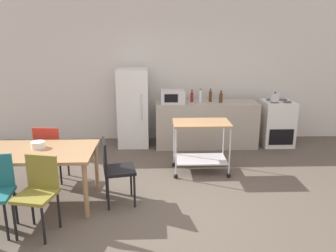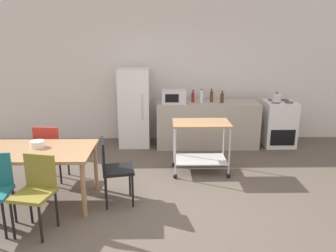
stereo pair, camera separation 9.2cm
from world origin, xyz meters
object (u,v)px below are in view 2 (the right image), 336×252
(dining_table, at_px, (36,155))
(stove_oven, at_px, (279,124))
(refrigerator, at_px, (135,108))
(fruit_bowl, at_px, (38,144))
(chair_black, at_px, (113,167))
(kettle, at_px, (277,98))
(chair_olive, at_px, (36,189))
(bottle_sesame_oil, at_px, (202,97))
(microwave, at_px, (174,97))
(bottle_vinegar, at_px, (222,98))
(kitchen_cart, at_px, (201,139))
(chair_red, at_px, (51,149))
(bottle_hot_sauce, at_px, (212,96))
(bottle_wine, at_px, (193,97))

(dining_table, distance_m, stove_oven, 4.66)
(refrigerator, relative_size, fruit_bowl, 8.49)
(chair_black, bearing_deg, kettle, -62.69)
(chair_olive, distance_m, bottle_sesame_oil, 3.76)
(microwave, distance_m, bottle_vinegar, 0.94)
(dining_table, distance_m, bottle_sesame_oil, 3.38)
(stove_oven, relative_size, bottle_sesame_oil, 3.47)
(dining_table, distance_m, refrigerator, 2.69)
(kitchen_cart, relative_size, fruit_bowl, 4.99)
(dining_table, height_order, chair_red, chair_red)
(chair_red, height_order, bottle_hot_sauce, bottle_hot_sauce)
(bottle_hot_sauce, bearing_deg, kettle, -4.96)
(chair_black, bearing_deg, stove_oven, -62.65)
(dining_table, relative_size, fruit_bowl, 8.22)
(chair_red, distance_m, microwave, 2.53)
(bottle_sesame_oil, relative_size, bottle_vinegar, 1.14)
(refrigerator, height_order, bottle_sesame_oil, refrigerator)
(bottle_wine, bearing_deg, chair_olive, -123.86)
(refrigerator, xyz_separation_m, bottle_sesame_oil, (1.32, -0.12, 0.23))
(microwave, relative_size, bottle_hot_sauce, 1.77)
(kitchen_cart, height_order, bottle_sesame_oil, bottle_sesame_oil)
(chair_red, relative_size, refrigerator, 0.57)
(bottle_sesame_oil, bearing_deg, refrigerator, 174.78)
(stove_oven, xyz_separation_m, bottle_hot_sauce, (-1.37, 0.01, 0.56))
(fruit_bowl, bearing_deg, chair_black, -7.54)
(microwave, height_order, bottle_sesame_oil, bottle_sesame_oil)
(bottle_hot_sauce, bearing_deg, microwave, -170.46)
(chair_red, height_order, kettle, kettle)
(chair_red, bearing_deg, bottle_sesame_oil, -141.56)
(dining_table, height_order, bottle_wine, bottle_wine)
(kettle, bearing_deg, fruit_bowl, -150.77)
(chair_olive, bearing_deg, fruit_bowl, 119.18)
(chair_olive, height_order, kitchen_cart, chair_olive)
(bottle_wine, distance_m, bottle_sesame_oil, 0.17)
(refrigerator, bearing_deg, bottle_hot_sauce, -2.66)
(chair_red, bearing_deg, fruit_bowl, 98.76)
(fruit_bowl, bearing_deg, chair_red, 93.87)
(bottle_vinegar, bearing_deg, refrigerator, 174.77)
(stove_oven, relative_size, bottle_hot_sauce, 3.54)
(chair_red, distance_m, chair_black, 1.27)
(bottle_hot_sauce, height_order, fruit_bowl, bottle_hot_sauce)
(bottle_hot_sauce, xyz_separation_m, kettle, (1.25, -0.11, -0.01))
(bottle_vinegar, height_order, kettle, bottle_vinegar)
(dining_table, height_order, fruit_bowl, fruit_bowl)
(dining_table, height_order, kitchen_cart, kitchen_cart)
(chair_black, distance_m, bottle_sesame_oil, 2.81)
(refrigerator, xyz_separation_m, fruit_bowl, (-1.10, -2.35, 0.02))
(bottle_hot_sauce, distance_m, bottle_vinegar, 0.21)
(bottle_hot_sauce, xyz_separation_m, bottle_vinegar, (0.19, -0.09, -0.01))
(bottle_sesame_oil, height_order, bottle_hot_sauce, bottle_sesame_oil)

